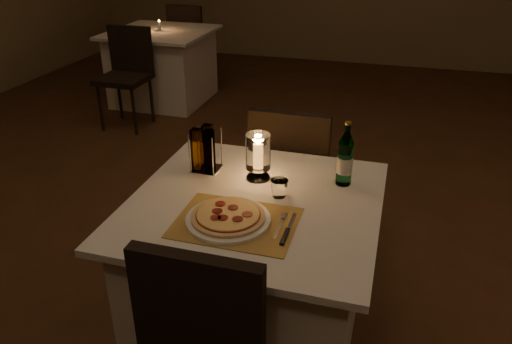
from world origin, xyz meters
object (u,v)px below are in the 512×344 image
(chair_far, at_px, (292,167))
(hurricane_candle, at_px, (258,153))
(pizza, at_px, (228,216))
(plate, at_px, (228,219))
(tumbler, at_px, (279,188))
(neighbor_table_left, at_px, (163,66))
(main_table, at_px, (255,273))
(water_bottle, at_px, (345,160))

(chair_far, bearing_deg, hurricane_candle, -94.40)
(chair_far, bearing_deg, pizza, -93.20)
(plate, height_order, tumbler, tumbler)
(tumbler, relative_size, neighbor_table_left, 0.07)
(neighbor_table_left, bearing_deg, hurricane_candle, -56.75)
(hurricane_candle, xyz_separation_m, neighbor_table_left, (-1.86, 2.84, -0.49))
(main_table, height_order, neighbor_table_left, same)
(water_bottle, bearing_deg, main_table, -142.64)
(chair_far, xyz_separation_m, water_bottle, (0.32, -0.47, 0.30))
(plate, relative_size, neighbor_table_left, 0.32)
(chair_far, relative_size, plate, 2.81)
(plate, xyz_separation_m, hurricane_candle, (0.01, 0.37, 0.11))
(hurricane_candle, bearing_deg, neighbor_table_left, 123.25)
(pizza, bearing_deg, tumbler, 60.91)
(pizza, distance_m, water_bottle, 0.57)
(chair_far, xyz_separation_m, hurricane_candle, (-0.04, -0.52, 0.31))
(chair_far, relative_size, hurricane_candle, 4.32)
(water_bottle, bearing_deg, hurricane_candle, -171.03)
(main_table, distance_m, hurricane_candle, 0.52)
(chair_far, height_order, neighbor_table_left, chair_far)
(tumbler, bearing_deg, chair_far, 97.52)
(chair_far, xyz_separation_m, pizza, (-0.05, -0.89, 0.22))
(plate, xyz_separation_m, water_bottle, (0.37, 0.43, 0.10))
(pizza, relative_size, tumbler, 3.81)
(hurricane_candle, distance_m, neighbor_table_left, 3.43)
(chair_far, bearing_deg, water_bottle, -55.27)
(pizza, bearing_deg, hurricane_candle, 88.50)
(plate, distance_m, tumbler, 0.28)
(pizza, relative_size, neighbor_table_left, 0.28)
(water_bottle, xyz_separation_m, neighbor_table_left, (-2.23, 2.79, -0.48))
(main_table, distance_m, chair_far, 0.74)
(tumbler, xyz_separation_m, neighbor_table_left, (-1.99, 2.97, -0.40))
(plate, bearing_deg, main_table, 74.48)
(main_table, bearing_deg, tumbler, 36.80)
(main_table, distance_m, pizza, 0.44)
(chair_far, bearing_deg, neighbor_table_left, 129.40)
(pizza, relative_size, water_bottle, 0.99)
(plate, xyz_separation_m, neighbor_table_left, (-1.85, 3.21, -0.38))
(pizza, xyz_separation_m, tumbler, (0.14, 0.24, 0.01))
(plate, xyz_separation_m, tumbler, (0.14, 0.24, 0.03))
(plate, bearing_deg, pizza, 161.53)
(plate, height_order, pizza, pizza)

